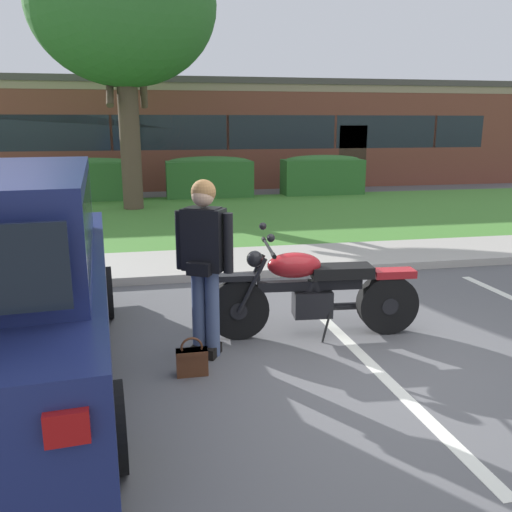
{
  "coord_description": "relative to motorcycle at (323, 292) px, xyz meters",
  "views": [
    {
      "loc": [
        -1.75,
        -4.39,
        2.21
      ],
      "look_at": [
        -0.7,
        0.92,
        0.85
      ],
      "focal_mm": 37.51,
      "sensor_mm": 36.0,
      "label": 1
    }
  ],
  "objects": [
    {
      "name": "concrete_walk",
      "position": [
        0.02,
        3.14,
        -0.44
      ],
      "size": [
        60.0,
        1.5,
        0.08
      ],
      "primitive_type": "cube",
      "color": "#ADA89E",
      "rests_on": "ground"
    },
    {
      "name": "brick_building",
      "position": [
        0.85,
        17.49,
        1.33
      ],
      "size": [
        21.96,
        9.83,
        3.62
      ],
      "color": "brown",
      "rests_on": "ground"
    },
    {
      "name": "hedge_center_left",
      "position": [
        -0.0,
        10.68,
        0.17
      ],
      "size": [
        2.51,
        0.9,
        1.24
      ],
      "color": "#336B2D",
      "rests_on": "ground"
    },
    {
      "name": "stall_stripe_0",
      "position": [
        -2.41,
        -0.52,
        -0.48
      ],
      "size": [
        0.31,
        4.4,
        0.01
      ],
      "primitive_type": "cube",
      "rotation": [
        0.0,
        0.0,
        0.04
      ],
      "color": "silver",
      "rests_on": "ground"
    },
    {
      "name": "curb_strip",
      "position": [
        0.02,
        2.29,
        -0.42
      ],
      "size": [
        60.0,
        0.2,
        0.12
      ],
      "primitive_type": "cube",
      "color": "#ADA89E",
      "rests_on": "ground"
    },
    {
      "name": "stall_stripe_1",
      "position": [
        0.22,
        -0.52,
        -0.48
      ],
      "size": [
        0.31,
        4.4,
        0.01
      ],
      "primitive_type": "cube",
      "rotation": [
        0.0,
        0.0,
        0.04
      ],
      "color": "silver",
      "rests_on": "ground"
    },
    {
      "name": "shade_tree",
      "position": [
        -2.16,
        8.83,
        4.38
      ],
      "size": [
        4.42,
        4.42,
        6.77
      ],
      "color": "brown",
      "rests_on": "ground"
    },
    {
      "name": "handbag",
      "position": [
        -1.43,
        -0.67,
        -0.34
      ],
      "size": [
        0.28,
        0.13,
        0.36
      ],
      "color": "#562D19",
      "rests_on": "ground"
    },
    {
      "name": "rider_person",
      "position": [
        -1.26,
        -0.25,
        0.51
      ],
      "size": [
        0.51,
        0.4,
        1.7
      ],
      "color": "black",
      "rests_on": "ground"
    },
    {
      "name": "hedge_center_right",
      "position": [
        3.47,
        10.68,
        0.17
      ],
      "size": [
        2.46,
        0.9,
        1.24
      ],
      "color": "#336B2D",
      "rests_on": "ground"
    },
    {
      "name": "ground_plane",
      "position": [
        0.02,
        -0.72,
        -0.48
      ],
      "size": [
        140.0,
        140.0,
        0.0
      ],
      "primitive_type": "plane",
      "color": "#565659"
    },
    {
      "name": "grass_lawn",
      "position": [
        0.02,
        7.34,
        -0.45
      ],
      "size": [
        60.0,
        6.91,
        0.06
      ],
      "primitive_type": "cube",
      "color": "#478433",
      "rests_on": "ground"
    },
    {
      "name": "hedge_left",
      "position": [
        -3.48,
        10.68,
        0.17
      ],
      "size": [
        3.0,
        0.9,
        1.24
      ],
      "color": "#336B2D",
      "rests_on": "ground"
    },
    {
      "name": "motorcycle",
      "position": [
        0.0,
        0.0,
        0.0
      ],
      "size": [
        2.24,
        0.82,
        1.18
      ],
      "color": "black",
      "rests_on": "ground"
    }
  ]
}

